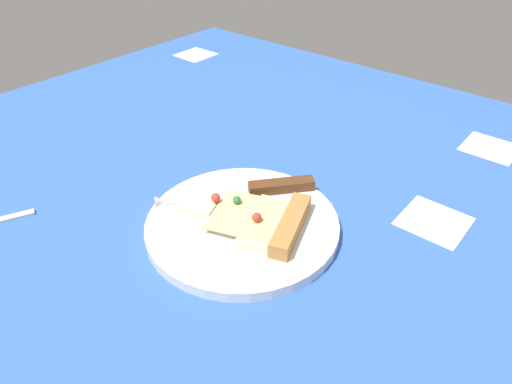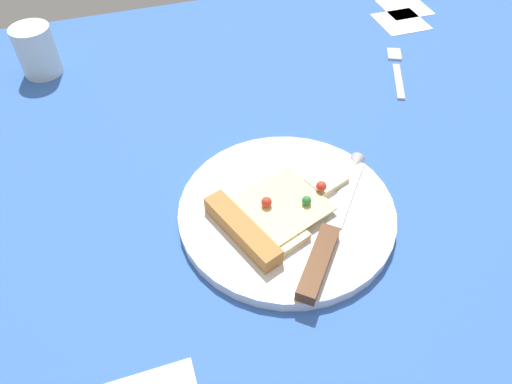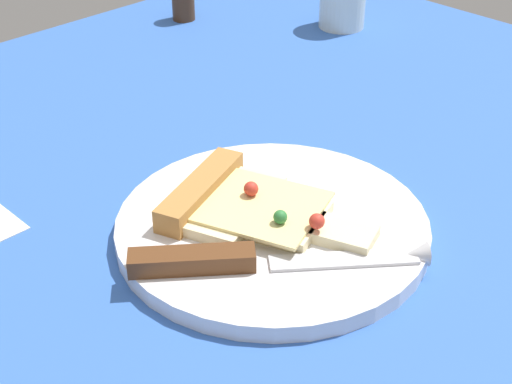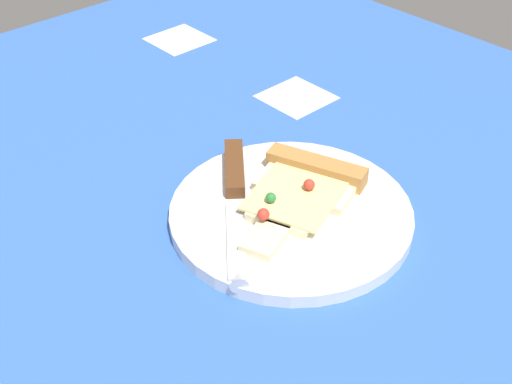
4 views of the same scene
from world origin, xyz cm
name	(u,v)px [view 4 (image 4 of 4)]	position (x,y,z in cm)	size (l,w,h in cm)	color
ground_plane	(214,245)	(0.02, 0.00, -1.50)	(130.07, 130.07, 3.00)	#3360B7
plate	(291,214)	(-8.06, 3.83, 0.78)	(27.14, 27.14, 1.55)	silver
pizza_slice	(301,190)	(-10.46, 2.93, 2.35)	(19.02, 14.20, 2.63)	beige
knife	(235,192)	(-4.92, -1.95, 2.16)	(16.97, 19.79, 2.45)	silver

